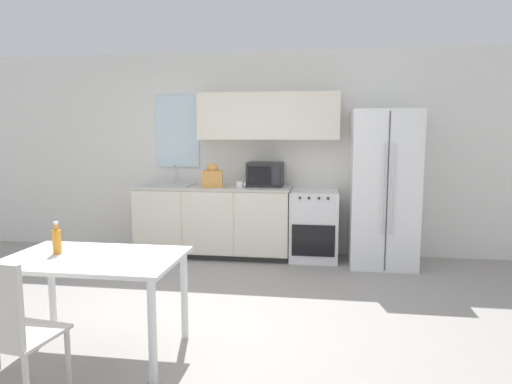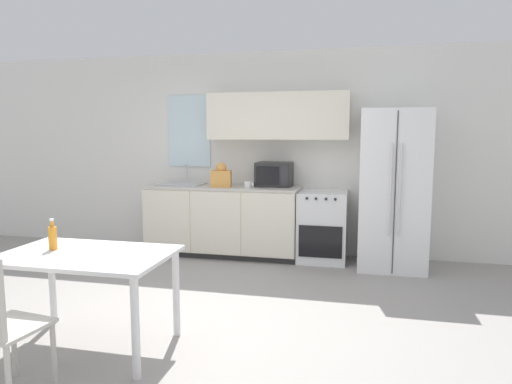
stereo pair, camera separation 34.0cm
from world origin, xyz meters
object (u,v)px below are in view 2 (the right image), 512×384
dining_table (87,266)px  refrigerator (393,190)px  microwave (274,174)px  oven_range (322,226)px  coffee_mug (248,184)px  drink_bottle (53,237)px

dining_table → refrigerator: bearing=49.1°
refrigerator → microwave: 1.50m
oven_range → coffee_mug: bearing=-170.8°
oven_range → coffee_mug: 1.09m
microwave → coffee_mug: size_ratio=3.74×
oven_range → microwave: bearing=172.5°
oven_range → coffee_mug: size_ratio=7.26×
refrigerator → drink_bottle: refrigerator is taller
oven_range → drink_bottle: drink_bottle is taller
oven_range → microwave: microwave is taller
refrigerator → drink_bottle: size_ratio=7.90×
coffee_mug → dining_table: 2.75m
microwave → drink_bottle: bearing=-112.5°
oven_range → dining_table: (-1.53, -2.81, 0.19)m
refrigerator → microwave: (-1.48, 0.17, 0.14)m
oven_range → microwave: 0.92m
microwave → oven_range: bearing=-7.5°
refrigerator → dining_table: refrigerator is taller
refrigerator → microwave: size_ratio=4.14×
oven_range → microwave: size_ratio=1.94×
coffee_mug → drink_bottle: size_ratio=0.51×
dining_table → microwave: bearing=73.1°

